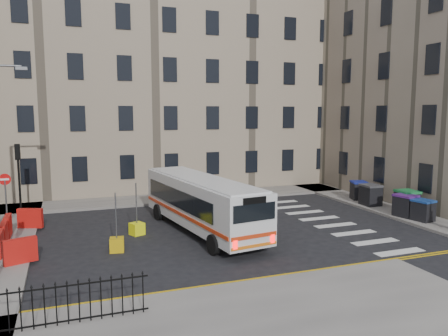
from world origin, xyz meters
TOP-DOWN VIEW (x-y plane):
  - ground at (0.00, 0.00)m, footprint 120.00×120.00m
  - pavement_north at (-6.00, 8.60)m, footprint 36.00×3.20m
  - pavement_east at (9.00, 4.00)m, footprint 2.40×26.00m
  - terrace_north at (-7.00, 15.50)m, footprint 38.30×10.80m
  - traffic_light_nw at (-12.00, 6.50)m, footprint 0.28×0.22m
  - no_entry_north at (-12.50, 4.50)m, footprint 0.60×0.08m
  - roadworks_barriers at (-11.84, 0.50)m, footprint 1.66×6.26m
  - iron_railings at (-11.25, -8.20)m, footprint 7.80×0.04m
  - bus at (-3.12, 0.08)m, footprint 3.70×10.17m
  - wheelie_bin_a at (8.70, -2.48)m, footprint 1.09×1.20m
  - wheelie_bin_b at (8.51, -1.38)m, footprint 1.20×1.32m
  - wheelie_bin_c at (9.17, -0.78)m, footprint 1.18×1.33m
  - wheelie_bin_d at (8.64, 1.79)m, footprint 1.07×1.22m
  - wheelie_bin_e at (9.10, 3.57)m, footprint 1.28×1.37m
  - bollard_yellow at (-6.30, 0.66)m, footprint 0.79×0.79m
  - bollard_chevron at (-7.53, -1.66)m, footprint 0.68×0.68m

SIDE VIEW (x-z plane):
  - ground at x=0.00m, z-range 0.00..0.00m
  - pavement_north at x=-6.00m, z-range 0.00..0.15m
  - pavement_east at x=9.00m, z-range 0.00..0.15m
  - bollard_yellow at x=-6.30m, z-range 0.00..0.60m
  - bollard_chevron at x=-7.53m, z-range 0.00..0.60m
  - roadworks_barriers at x=-11.84m, z-range 0.15..1.15m
  - wheelie_bin_a at x=8.70m, z-range 0.15..1.31m
  - iron_railings at x=-11.25m, z-range 0.15..1.35m
  - wheelie_bin_e at x=9.10m, z-range 0.16..1.39m
  - wheelie_bin_b at x=8.51m, z-range 0.16..1.41m
  - wheelie_bin_d at x=8.64m, z-range 0.16..1.48m
  - wheelie_bin_c at x=9.17m, z-range 0.16..1.51m
  - bus at x=-3.12m, z-range 0.21..2.91m
  - no_entry_north at x=-12.50m, z-range 0.58..3.58m
  - traffic_light_nw at x=-12.00m, z-range 0.82..4.92m
  - terrace_north at x=-7.00m, z-range 0.02..17.22m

